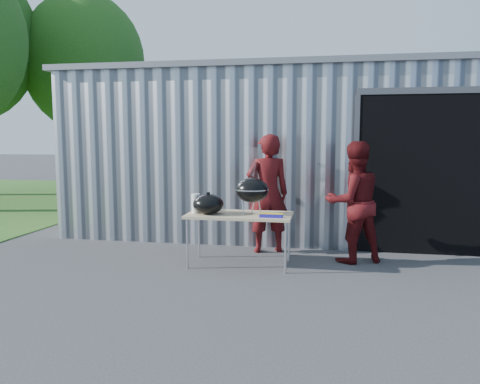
% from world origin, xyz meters
% --- Properties ---
extents(ground, '(80.00, 80.00, 0.00)m').
position_xyz_m(ground, '(0.00, 0.00, 0.00)').
color(ground, '#363638').
extents(building, '(8.20, 6.20, 3.10)m').
position_xyz_m(building, '(0.92, 4.59, 1.54)').
color(building, '#B7BDC4').
rests_on(building, ground).
extents(tree_far, '(4.02, 4.02, 6.66)m').
position_xyz_m(tree_far, '(-6.50, 9.00, 4.33)').
color(tree_far, '#442D19').
rests_on(tree_far, ground).
extents(folding_table, '(1.50, 0.75, 0.75)m').
position_xyz_m(folding_table, '(0.39, 0.54, 0.71)').
color(folding_table, tan).
rests_on(folding_table, ground).
extents(kettle_grill, '(0.48, 0.48, 0.95)m').
position_xyz_m(kettle_grill, '(0.57, 0.53, 1.16)').
color(kettle_grill, black).
rests_on(kettle_grill, folding_table).
extents(grill_lid, '(0.44, 0.44, 0.32)m').
position_xyz_m(grill_lid, '(-0.05, 0.44, 0.89)').
color(grill_lid, black).
rests_on(grill_lid, folding_table).
extents(paper_towels, '(0.12, 0.12, 0.28)m').
position_xyz_m(paper_towels, '(-0.25, 0.49, 0.89)').
color(paper_towels, white).
rests_on(paper_towels, folding_table).
extents(white_tub, '(0.20, 0.15, 0.10)m').
position_xyz_m(white_tub, '(-0.16, 0.74, 0.80)').
color(white_tub, white).
rests_on(white_tub, folding_table).
extents(foil_box, '(0.32, 0.06, 0.06)m').
position_xyz_m(foil_box, '(0.87, 0.29, 0.78)').
color(foil_box, '#1E189C').
rests_on(foil_box, folding_table).
extents(person_cook, '(0.80, 0.65, 1.89)m').
position_xyz_m(person_cook, '(0.68, 1.39, 0.95)').
color(person_cook, '#4B0D0F').
rests_on(person_cook, ground).
extents(person_bystander, '(1.07, 0.97, 1.78)m').
position_xyz_m(person_bystander, '(2.00, 1.03, 0.89)').
color(person_bystander, '#4B0D0F').
rests_on(person_bystander, ground).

